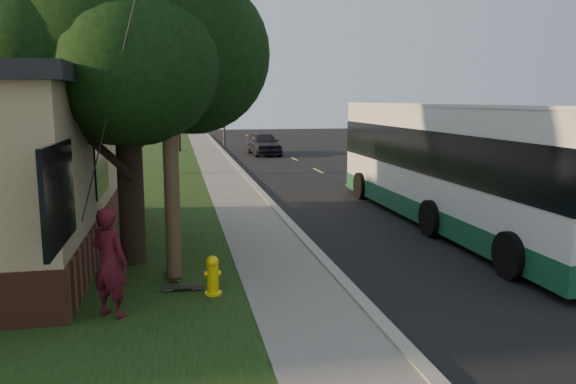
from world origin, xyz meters
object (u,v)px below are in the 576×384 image
object	(u,v)px
skateboard_main	(174,274)
skateboard_spare	(182,288)
utility_pole	(167,47)
traffic_signal	(224,106)
leafy_tree	(125,28)
bare_tree_near	(170,131)
distant_car	(264,143)
transit_bus	(461,162)
skateboarder	(110,262)
dumpster	(39,195)
bare_tree_far	(179,124)
fire_hydrant	(213,275)

from	to	relation	value
skateboard_main	skateboard_spare	bearing A→B (deg)	-79.37
utility_pole	traffic_signal	xyz separation A→B (m)	(3.81, 33.01, -1.47)
leafy_tree	bare_tree_near	distance (m)	15.66
traffic_signal	skateboard_main	world-z (taller)	traffic_signal
distant_car	transit_bus	bearing A→B (deg)	-86.37
skateboard_spare	distant_car	world-z (taller)	distant_car
bare_tree_near	skateboard_main	size ratio (longest dim) A/B	4.77
skateboarder	distant_car	size ratio (longest dim) A/B	0.41
skateboard_spare	dumpster	world-z (taller)	dumpster
transit_bus	bare_tree_near	bearing A→B (deg)	122.09
bare_tree_far	dumpster	xyz separation A→B (m)	(-4.49, -21.43, -1.33)
skateboard_spare	fire_hydrant	bearing A→B (deg)	-30.19
fire_hydrant	dumpster	distance (m)	9.87
utility_pole	skateboard_main	distance (m)	4.50
dumpster	skateboard_main	bearing A→B (deg)	-60.52
bare_tree_far	skateboard_main	xyz separation A→B (m)	(-0.32, -28.81, -1.87)
fire_hydrant	bare_tree_near	distance (m)	18.10
bare_tree_near	skateboard_spare	size ratio (longest dim) A/B	5.51
leafy_tree	skateboard_main	distance (m)	5.31
fire_hydrant	skateboard_main	xyz separation A→B (m)	(-0.72, 1.19, -0.30)
fire_hydrant	skateboarder	size ratio (longest dim) A/B	0.40
bare_tree_far	transit_bus	world-z (taller)	bare_tree_far
skateboard_main	dumpster	distance (m)	8.49
fire_hydrant	bare_tree_near	size ratio (longest dim) A/B	0.17
utility_pole	fire_hydrant	bearing A→B (deg)	-54.62
leafy_tree	dumpster	bearing A→B (deg)	119.30
skateboard_main	transit_bus	bearing A→B (deg)	23.24
skateboard_main	dumpster	bearing A→B (deg)	119.48
utility_pole	bare_tree_near	distance (m)	17.19
utility_pole	dumpster	distance (m)	9.52
transit_bus	distant_car	world-z (taller)	transit_bus
transit_bus	bare_tree_far	bearing A→B (deg)	107.22
bare_tree_near	bare_tree_far	size ratio (longest dim) A/B	1.07
traffic_signal	transit_bus	bearing A→B (deg)	-81.57
leafy_tree	skateboard_main	size ratio (longest dim) A/B	8.65
fire_hydrant	distant_car	world-z (taller)	distant_car
traffic_signal	skateboarder	size ratio (longest dim) A/B	2.95
leafy_tree	bare_tree_far	xyz separation A→B (m)	(1.17, 27.35, -3.16)
skateboard_main	dumpster	xyz separation A→B (m)	(-4.17, 7.38, 0.54)
traffic_signal	leafy_tree	bearing A→B (deg)	-98.47
bare_tree_far	transit_bus	size ratio (longest dim) A/B	0.31
skateboarder	skateboard_main	xyz separation A→B (m)	(1.00, 1.93, -0.87)
traffic_signal	skateboard_main	xyz separation A→B (m)	(-3.82, -32.81, -3.03)
utility_pole	dumpster	bearing A→B (deg)	118.93
distant_car	skateboard_main	bearing A→B (deg)	-104.99
transit_bus	dumpster	bearing A→B (deg)	162.57
bare_tree_near	traffic_signal	xyz separation A→B (m)	(4.00, 16.00, 1.01)
skateboard_spare	bare_tree_far	bearing A→B (deg)	89.69
leafy_tree	distant_car	distance (m)	25.72
bare_tree_far	skateboarder	distance (m)	30.79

